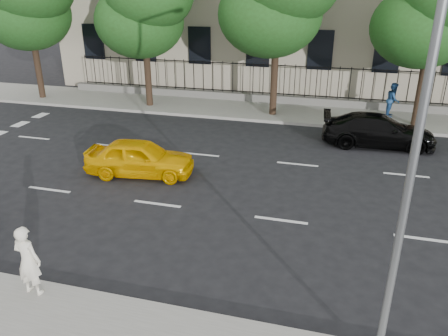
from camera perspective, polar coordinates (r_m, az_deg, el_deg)
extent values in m
plane|color=black|center=(11.22, 5.57, -13.00)|extent=(120.00, 120.00, 0.00)
cube|color=gray|center=(23.91, 11.43, 6.93)|extent=(60.00, 4.00, 0.15)
cube|color=slate|center=(25.48, 11.78, 8.55)|extent=(30.00, 0.50, 0.40)
cube|color=black|center=(25.41, 11.84, 9.20)|extent=(28.80, 0.05, 0.05)
cube|color=black|center=(25.08, 12.14, 12.75)|extent=(28.80, 0.05, 0.05)
cylinder|color=slate|center=(7.20, 23.55, 1.22)|extent=(0.14, 0.14, 8.00)
cylinder|color=#382619|center=(28.55, -23.06, 11.60)|extent=(0.36, 0.36, 3.15)
ellipsoid|color=#214B19|center=(28.66, -24.38, 17.83)|extent=(4.94, 4.94, 4.06)
cylinder|color=#382619|center=(24.95, -9.88, 11.43)|extent=(0.36, 0.36, 2.97)
ellipsoid|color=#214B19|center=(24.97, -10.95, 18.31)|extent=(4.75, 4.75, 3.90)
cylinder|color=#382619|center=(22.92, 6.54, 11.03)|extent=(0.36, 0.36, 3.32)
ellipsoid|color=#214B19|center=(22.82, 6.01, 19.33)|extent=(5.13, 5.13, 4.21)
cylinder|color=#382619|center=(23.00, 24.22, 8.88)|extent=(0.36, 0.36, 3.08)
ellipsoid|color=#214B19|center=(22.78, 24.36, 16.43)|extent=(4.56, 4.56, 3.74)
imported|color=#F4B100|center=(16.23, -10.92, 1.34)|extent=(4.12, 2.10, 1.34)
imported|color=black|center=(19.99, 19.51, 4.66)|extent=(4.83, 2.18, 1.37)
imported|color=white|center=(10.64, -24.24, -10.96)|extent=(0.64, 0.44, 1.69)
imported|color=#25518F|center=(24.20, 21.21, 8.32)|extent=(0.79, 0.94, 1.73)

